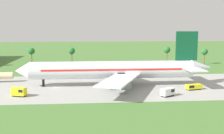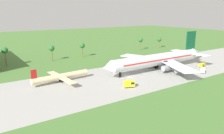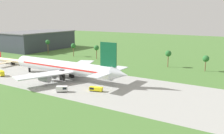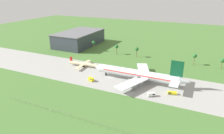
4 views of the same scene
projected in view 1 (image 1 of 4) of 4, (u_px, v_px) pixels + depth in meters
ground_plane at (56, 87)px, 97.84m from camera, size 600.00×600.00×0.00m
taxiway_strip at (56, 87)px, 97.84m from camera, size 320.00×44.00×0.02m
jet_airliner at (117, 70)px, 99.60m from camera, size 70.01×52.33×19.22m
baggage_tug at (193, 87)px, 93.29m from camera, size 5.74×3.30×1.83m
fuel_truck at (19, 92)px, 84.34m from camera, size 4.71×3.33×2.71m
catering_van at (168, 92)px, 84.67m from camera, size 4.82×4.16×2.43m
palm_tree_row at (93, 51)px, 151.20m from camera, size 124.99×3.60×11.12m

